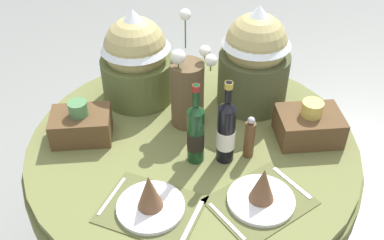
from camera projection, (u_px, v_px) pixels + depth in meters
dining_table at (193, 163)px, 1.95m from camera, size 1.38×1.38×0.74m
place_setting_left at (150, 200)px, 1.55m from camera, size 0.42×0.39×0.16m
place_setting_right at (262, 193)px, 1.57m from camera, size 0.42×0.40×0.16m
flower_vase at (188, 90)px, 1.87m from camera, size 0.18×0.24×0.46m
wine_bottle_left at (196, 133)px, 1.70m from camera, size 0.07×0.07×0.35m
wine_bottle_centre at (226, 131)px, 1.70m from camera, size 0.07×0.07×0.36m
pepper_mill at (249, 138)px, 1.74m from camera, size 0.04×0.04×0.19m
gift_tub_back_left at (136, 54)px, 1.98m from camera, size 0.33×0.33×0.43m
gift_tub_back_right at (255, 54)px, 1.94m from camera, size 0.31×0.31×0.47m
woven_basket_side_left at (81, 125)px, 1.85m from camera, size 0.24×0.17×0.18m
woven_basket_side_right at (309, 125)px, 1.84m from camera, size 0.26×0.19×0.18m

